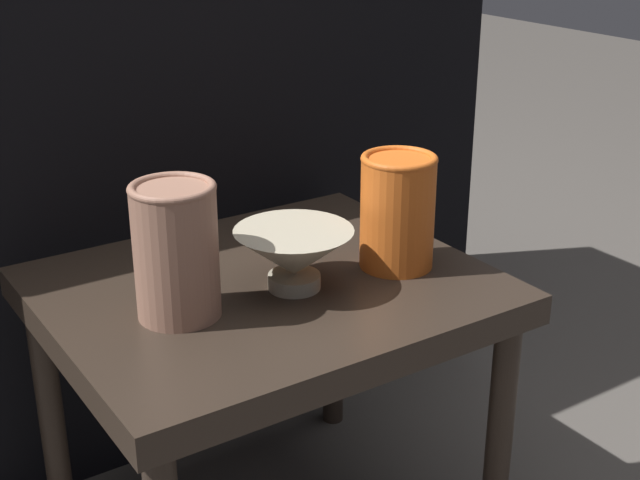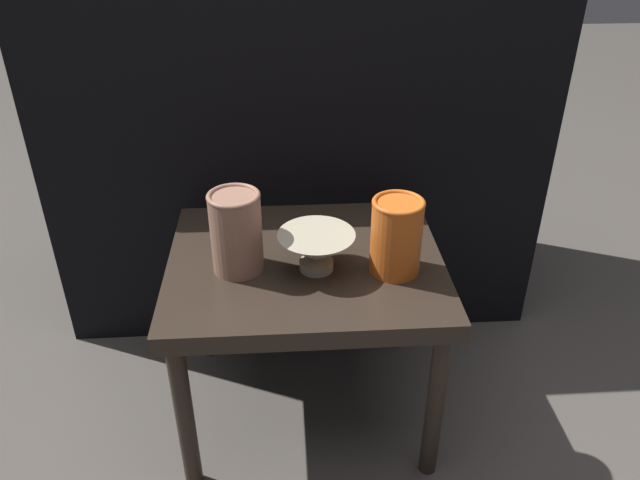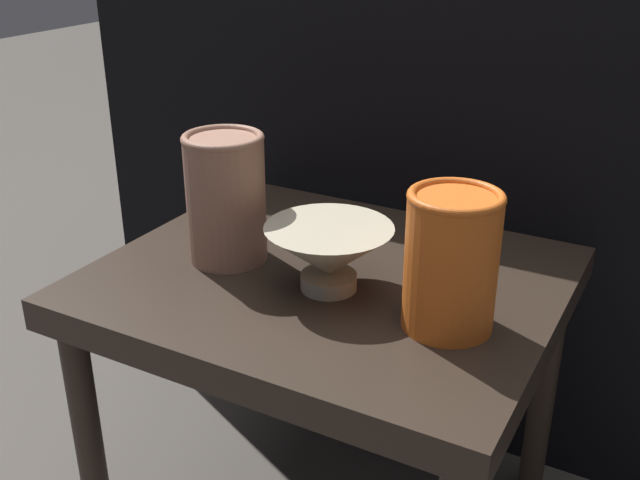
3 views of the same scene
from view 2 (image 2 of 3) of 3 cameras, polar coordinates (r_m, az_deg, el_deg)
ground_plane at (r=1.54m, az=-1.15°, el=-14.74°), size 8.00×8.00×0.00m
table at (r=1.31m, az=-1.31°, el=-3.64°), size 0.56×0.47×0.41m
couch_backdrop at (r=1.73m, az=-2.16°, el=8.73°), size 1.23×0.50×0.89m
bowl at (r=1.22m, az=-0.34°, el=-0.80°), size 0.15×0.15×0.08m
vase_textured_left at (r=1.21m, az=-7.68°, el=0.82°), size 0.10×0.10×0.17m
vase_colorful_right at (r=1.21m, az=6.99°, el=0.43°), size 0.10×0.10×0.16m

